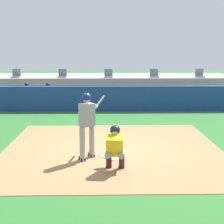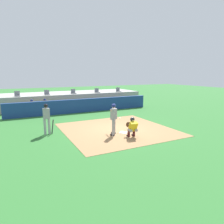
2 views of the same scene
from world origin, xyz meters
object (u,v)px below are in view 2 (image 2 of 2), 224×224
Objects in this scene: stadium_seat_3 at (97,91)px; batter_at_plate at (114,117)px; stadium_seat_1 at (47,94)px; stadium_seat_4 at (118,91)px; home_plate at (123,132)px; dugout_player_0 at (32,107)px; stadium_seat_0 at (17,95)px; on_deck_batter at (47,117)px; stadium_seat_2 at (73,92)px; catcher_crouched at (132,126)px; dugout_player_1 at (45,106)px.

batter_at_plate is at bearing -107.79° from stadium_seat_3.
stadium_seat_1 and stadium_seat_4 have the same top height.
dugout_player_0 is (-4.20, 8.14, 0.65)m from home_plate.
batter_at_plate is 3.76× the size of stadium_seat_0.
batter_at_plate reaches higher than dugout_player_0.
stadium_seat_4 is (9.40, 2.03, 0.86)m from dugout_player_0.
stadium_seat_0 is 10.40m from stadium_seat_4.
on_deck_batter is at bearing 156.65° from home_plate.
stadium_seat_1 and stadium_seat_2 have the same top height.
catcher_crouched is at bearing -33.19° from on_deck_batter.
stadium_seat_3 is at bearing 180.00° from stadium_seat_4.
catcher_crouched reaches higher than home_plate.
stadium_seat_2 is (-0.01, 11.09, 0.93)m from catcher_crouched.
batter_at_plate is 1.39× the size of dugout_player_1.
on_deck_batter is 6.41m from dugout_player_0.
stadium_seat_2 reaches higher than dugout_player_1.
catcher_crouched is at bearing -89.20° from home_plate.
batter_at_plate is 3.76× the size of stadium_seat_3.
catcher_crouched is at bearing -115.07° from stadium_seat_4.
home_plate is 1.08m from catcher_crouched.
home_plate is at bearing -104.33° from stadium_seat_3.
stadium_seat_0 is (-5.21, 11.09, 0.93)m from catcher_crouched.
stadium_seat_3 reaches higher than on_deck_batter.
stadium_seat_4 is (9.25, 8.43, 0.51)m from on_deck_batter.
dugout_player_1 is 2.71× the size of stadium_seat_1.
stadium_seat_4 is at bearing 0.00° from stadium_seat_2.
on_deck_batter is at bearing -128.29° from stadium_seat_3.
on_deck_batter reaches higher than catcher_crouched.
batter_at_plate is 1.01× the size of catcher_crouched.
dugout_player_1 is (-3.12, 8.14, 0.65)m from home_plate.
on_deck_batter is at bearing -99.79° from stadium_seat_1.
batter_at_plate is at bearing -174.49° from home_plate.
stadium_seat_2 is at bearing 0.00° from stadium_seat_1.
stadium_seat_2 is 1.00× the size of stadium_seat_4.
stadium_seat_0 is at bearing 115.18° from catcher_crouched.
stadium_seat_3 is (2.60, 10.18, 1.51)m from home_plate.
on_deck_batter is 10.75m from stadium_seat_3.
dugout_player_1 reaches higher than catcher_crouched.
dugout_player_1 is at bearing 106.51° from batter_at_plate.
home_plate is 11.53m from stadium_seat_0.
home_plate is 0.92× the size of stadium_seat_1.
on_deck_batter is at bearing -98.31° from dugout_player_1.
catcher_crouched is at bearing -65.05° from dugout_player_0.
stadium_seat_1 and stadium_seat_3 have the same top height.
catcher_crouched is at bearing -70.92° from dugout_player_1.
dugout_player_0 is at bearing -154.15° from stadium_seat_2.
stadium_seat_3 reaches higher than batter_at_plate.
on_deck_batter reaches higher than dugout_player_0.
home_plate is 0.24× the size of batter_at_plate.
stadium_seat_1 reaches higher than dugout_player_1.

